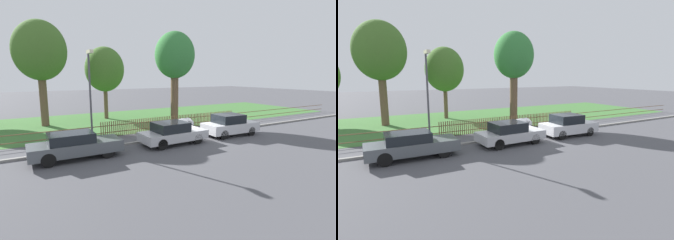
# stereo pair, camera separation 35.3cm
# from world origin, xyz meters

# --- Properties ---
(ground_plane) EXTENTS (120.00, 120.00, 0.00)m
(ground_plane) POSITION_xyz_m (0.00, 0.00, 0.00)
(ground_plane) COLOR #4C4C51
(kerb_stone) EXTENTS (39.61, 0.20, 0.12)m
(kerb_stone) POSITION_xyz_m (0.00, 0.10, 0.06)
(kerb_stone) COLOR gray
(kerb_stone) RESTS_ON ground
(grass_strip) EXTENTS (39.61, 11.77, 0.01)m
(grass_strip) POSITION_xyz_m (0.00, 8.56, 0.01)
(grass_strip) COLOR #3D7033
(grass_strip) RESTS_ON ground
(park_fence) EXTENTS (39.61, 0.05, 1.05)m
(park_fence) POSITION_xyz_m (0.00, 2.68, 0.53)
(park_fence) COLOR brown
(park_fence) RESTS_ON ground
(parked_car_silver_hatchback) EXTENTS (4.43, 1.68, 1.33)m
(parked_car_silver_hatchback) POSITION_xyz_m (-8.16, -1.05, 0.69)
(parked_car_silver_hatchback) COLOR #51565B
(parked_car_silver_hatchback) RESTS_ON ground
(parked_car_black_saloon) EXTENTS (4.10, 1.92, 1.35)m
(parked_car_black_saloon) POSITION_xyz_m (-2.51, -1.08, 0.69)
(parked_car_black_saloon) COLOR #BCBCC1
(parked_car_black_saloon) RESTS_ON ground
(parked_car_navy_estate) EXTENTS (3.92, 1.90, 1.48)m
(parked_car_navy_estate) POSITION_xyz_m (2.13, -1.07, 0.74)
(parked_car_navy_estate) COLOR silver
(parked_car_navy_estate) RESTS_ON ground
(covered_motorcycle) EXTENTS (1.99, 0.79, 1.10)m
(covered_motorcycle) POSITION_xyz_m (-0.30, 1.04, 0.67)
(covered_motorcycle) COLOR black
(covered_motorcycle) RESTS_ON ground
(tree_behind_motorcycle) EXTENTS (4.08, 4.08, 8.39)m
(tree_behind_motorcycle) POSITION_xyz_m (-8.59, 9.11, 5.97)
(tree_behind_motorcycle) COLOR brown
(tree_behind_motorcycle) RESTS_ON ground
(tree_mid_park) EXTENTS (3.60, 3.60, 6.73)m
(tree_mid_park) POSITION_xyz_m (-3.13, 10.19, 4.63)
(tree_mid_park) COLOR brown
(tree_mid_park) RESTS_ON ground
(tree_far_left) EXTENTS (3.34, 3.34, 7.69)m
(tree_far_left) POSITION_xyz_m (1.21, 4.76, 5.62)
(tree_far_left) COLOR brown
(tree_far_left) RESTS_ON ground
(street_lamp) EXTENTS (0.20, 0.79, 5.45)m
(street_lamp) POSITION_xyz_m (-6.89, 0.47, 3.45)
(street_lamp) COLOR #47474C
(street_lamp) RESTS_ON ground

